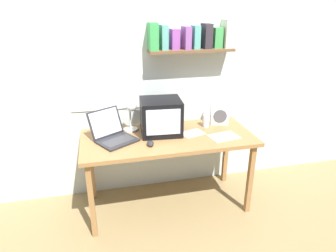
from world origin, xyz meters
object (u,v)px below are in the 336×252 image
object	(u,v)px
laptop	(112,133)
computer_mouse	(150,143)
open_notebook	(193,133)
space_heater	(219,113)
crt_monitor	(161,117)
loose_paper_near_monitor	(224,137)
juice_glass	(206,121)
corner_desk	(168,143)
desk_lamp	(131,112)

from	to	relation	value
laptop	computer_mouse	bearing A→B (deg)	-62.62
open_notebook	laptop	bearing A→B (deg)	176.83
laptop	space_heater	distance (m)	1.08
crt_monitor	loose_paper_near_monitor	xyz separation A→B (m)	(0.54, -0.23, -0.16)
loose_paper_near_monitor	crt_monitor	bearing A→B (deg)	157.19
crt_monitor	juice_glass	xyz separation A→B (m)	(0.46, 0.05, -0.10)
space_heater	computer_mouse	bearing A→B (deg)	-139.85
crt_monitor	loose_paper_near_monitor	world-z (taller)	crt_monitor
juice_glass	open_notebook	world-z (taller)	juice_glass
corner_desk	laptop	size ratio (longest dim) A/B	3.42
laptop	desk_lamp	bearing A→B (deg)	3.88
desk_lamp	loose_paper_near_monitor	size ratio (longest dim) A/B	1.10
crt_monitor	corner_desk	bearing A→B (deg)	-59.81
corner_desk	laptop	distance (m)	0.51
corner_desk	space_heater	world-z (taller)	space_heater
corner_desk	juice_glass	size ratio (longest dim) A/B	12.57
corner_desk	open_notebook	bearing A→B (deg)	1.29
crt_monitor	loose_paper_near_monitor	distance (m)	0.60
juice_glass	computer_mouse	xyz separation A→B (m)	(-0.60, -0.28, -0.04)
desk_lamp	computer_mouse	size ratio (longest dim) A/B	2.76
crt_monitor	loose_paper_near_monitor	bearing A→B (deg)	-18.20
juice_glass	open_notebook	xyz separation A→B (m)	(-0.18, -0.13, -0.05)
juice_glass	space_heater	xyz separation A→B (m)	(0.16, 0.06, 0.05)
open_notebook	loose_paper_near_monitor	size ratio (longest dim) A/B	0.85
corner_desk	computer_mouse	xyz separation A→B (m)	(-0.19, -0.14, 0.08)
desk_lamp	crt_monitor	bearing A→B (deg)	-28.49
juice_glass	computer_mouse	bearing A→B (deg)	-154.78
corner_desk	loose_paper_near_monitor	size ratio (longest dim) A/B	5.56
crt_monitor	desk_lamp	distance (m)	0.28
open_notebook	loose_paper_near_monitor	distance (m)	0.29
loose_paper_near_monitor	laptop	bearing A→B (deg)	169.80
laptop	space_heater	size ratio (longest dim) A/B	2.12
crt_monitor	desk_lamp	world-z (taller)	crt_monitor
laptop	loose_paper_near_monitor	distance (m)	1.00
juice_glass	corner_desk	bearing A→B (deg)	-161.40
crt_monitor	open_notebook	size ratio (longest dim) A/B	1.62
open_notebook	loose_paper_near_monitor	xyz separation A→B (m)	(0.25, -0.14, 0.00)
loose_paper_near_monitor	computer_mouse	bearing A→B (deg)	-178.87
desk_lamp	open_notebook	size ratio (longest dim) A/B	1.28
crt_monitor	laptop	bearing A→B (deg)	-169.32
crt_monitor	open_notebook	xyz separation A→B (m)	(0.28, -0.09, -0.16)
crt_monitor	desk_lamp	xyz separation A→B (m)	(-0.26, 0.08, 0.04)
desk_lamp	corner_desk	bearing A→B (deg)	-40.86
crt_monitor	space_heater	distance (m)	0.63
desk_lamp	open_notebook	distance (m)	0.60
crt_monitor	open_notebook	distance (m)	0.33
loose_paper_near_monitor	desk_lamp	bearing A→B (deg)	158.76
juice_glass	space_heater	distance (m)	0.18
laptop	loose_paper_near_monitor	xyz separation A→B (m)	(0.99, -0.18, -0.06)
space_heater	computer_mouse	distance (m)	0.84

